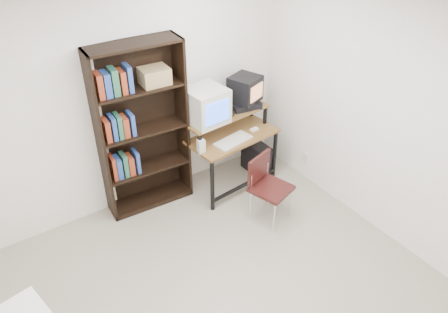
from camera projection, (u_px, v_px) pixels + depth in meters
floor at (230, 306)px, 4.11m from camera, size 4.00×4.00×0.01m
ceiling at (233, 33)px, 2.66m from camera, size 4.00×4.00×0.01m
back_wall at (126, 102)px, 4.76m from camera, size 4.00×0.01×2.60m
right_wall at (396, 126)px, 4.32m from camera, size 0.01×4.00×2.60m
computer_desk at (232, 139)px, 5.31m from camera, size 1.14×0.65×0.98m
crt_monitor at (206, 105)px, 4.97m from camera, size 0.46×0.47×0.41m
vcr at (245, 105)px, 5.33m from camera, size 0.40×0.31×0.08m
crt_tv at (245, 89)px, 5.26m from camera, size 0.42×0.42×0.31m
cd_spindle at (230, 114)px, 5.17m from camera, size 0.13×0.13×0.05m
keyboard at (233, 141)px, 5.15m from camera, size 0.50×0.28×0.03m
mousepad at (255, 131)px, 5.38m from camera, size 0.23×0.19×0.01m
mouse at (254, 130)px, 5.37m from camera, size 0.10×0.07×0.03m
desk_speaker at (201, 146)px, 4.93m from camera, size 0.08×0.08×0.17m
pc_tower at (257, 158)px, 5.79m from camera, size 0.21×0.45×0.42m
school_chair at (267, 182)px, 4.89m from camera, size 0.50×0.50×0.80m
bookshelf at (141, 128)px, 4.85m from camera, size 1.02×0.40×2.00m
wall_outlet at (305, 157)px, 5.66m from camera, size 0.02×0.08×0.12m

